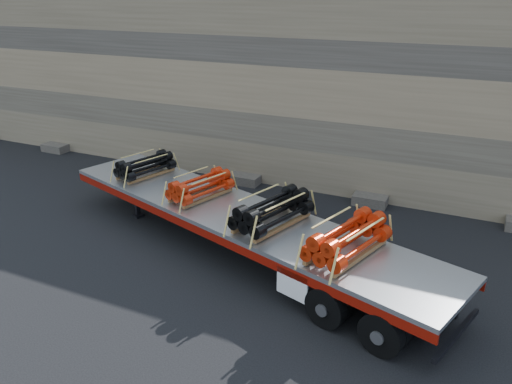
% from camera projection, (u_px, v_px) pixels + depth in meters
% --- Properties ---
extents(ground, '(120.00, 120.00, 0.00)m').
position_uv_depth(ground, '(266.00, 251.00, 14.75)').
color(ground, black).
rests_on(ground, ground).
extents(rock_wall, '(44.00, 3.00, 7.00)m').
position_uv_depth(rock_wall, '(336.00, 94.00, 18.88)').
color(rock_wall, '#7A6B54').
rests_on(rock_wall, ground).
extents(trailer, '(13.22, 6.37, 1.31)m').
position_uv_depth(trailer, '(237.00, 232.00, 14.50)').
color(trailer, silver).
rests_on(trailer, ground).
extents(bundle_front, '(1.48, 2.10, 0.67)m').
position_uv_depth(bundle_front, '(145.00, 166.00, 16.83)').
color(bundle_front, black).
rests_on(bundle_front, trailer).
extents(bundle_midfront, '(1.52, 2.15, 0.69)m').
position_uv_depth(bundle_midfront, '(200.00, 187.00, 15.08)').
color(bundle_midfront, '#B72409').
rests_on(bundle_midfront, trailer).
extents(bundle_midrear, '(1.76, 2.50, 0.80)m').
position_uv_depth(bundle_midrear, '(272.00, 212.00, 13.28)').
color(bundle_midrear, black).
rests_on(bundle_midrear, trailer).
extents(bundle_rear, '(1.78, 2.52, 0.81)m').
position_uv_depth(bundle_rear, '(347.00, 239.00, 11.81)').
color(bundle_rear, '#B72409').
rests_on(bundle_rear, trailer).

